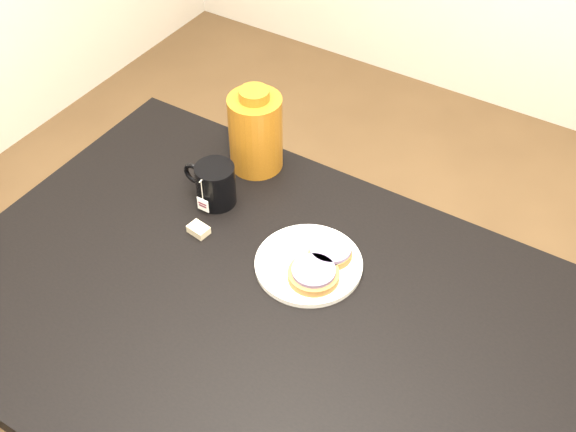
{
  "coord_description": "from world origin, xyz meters",
  "views": [
    {
      "loc": [
        0.48,
        -0.74,
        1.88
      ],
      "look_at": [
        -0.11,
        0.2,
        0.81
      ],
      "focal_mm": 45.0,
      "sensor_mm": 36.0,
      "label": 1
    }
  ],
  "objects": [
    {
      "name": "bagel_front",
      "position": [
        0.01,
        0.11,
        0.77
      ],
      "size": [
        0.15,
        0.15,
        0.03
      ],
      "color": "brown",
      "rests_on": "plate"
    },
    {
      "name": "bagel_back",
      "position": [
        0.0,
        0.19,
        0.78
      ],
      "size": [
        0.1,
        0.1,
        0.03
      ],
      "color": "brown",
      "rests_on": "plate"
    },
    {
      "name": "bagel_package",
      "position": [
        -0.3,
        0.37,
        0.85
      ],
      "size": [
        0.15,
        0.15,
        0.21
      ],
      "rotation": [
        0.0,
        0.0,
        -0.2
      ],
      "color": "brown",
      "rests_on": "table"
    },
    {
      "name": "mug",
      "position": [
        -0.31,
        0.21,
        0.8
      ],
      "size": [
        0.13,
        0.1,
        0.1
      ],
      "rotation": [
        0.0,
        0.0,
        -0.0
      ],
      "color": "black",
      "rests_on": "table"
    },
    {
      "name": "table",
      "position": [
        0.0,
        0.0,
        0.67
      ],
      "size": [
        1.4,
        0.9,
        0.75
      ],
      "color": "black",
      "rests_on": "ground_plane"
    },
    {
      "name": "teabag_pouch",
      "position": [
        -0.28,
        0.1,
        0.76
      ],
      "size": [
        0.05,
        0.04,
        0.02
      ],
      "primitive_type": "cube",
      "rotation": [
        0.0,
        0.0,
        -0.15
      ],
      "color": "#C6B793",
      "rests_on": "table"
    },
    {
      "name": "plate",
      "position": [
        -0.02,
        0.15,
        0.76
      ],
      "size": [
        0.23,
        0.23,
        0.02
      ],
      "color": "white",
      "rests_on": "table"
    }
  ]
}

